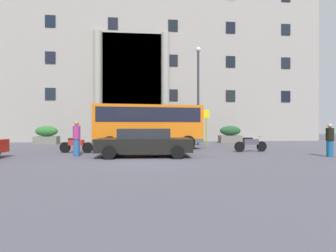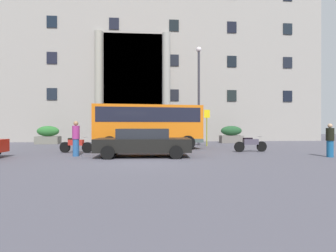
{
  "view_description": "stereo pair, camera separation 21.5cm",
  "coord_description": "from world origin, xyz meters",
  "px_view_note": "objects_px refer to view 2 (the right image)",
  "views": [
    {
      "loc": [
        0.16,
        -11.15,
        1.53
      ],
      "look_at": [
        1.68,
        5.6,
        1.5
      ],
      "focal_mm": 27.19,
      "sensor_mm": 36.0,
      "label": 1
    },
    {
      "loc": [
        0.37,
        -11.17,
        1.53
      ],
      "look_at": [
        1.68,
        5.6,
        1.5
      ],
      "focal_mm": 27.19,
      "sensor_mm": 36.0,
      "label": 2
    }
  ],
  "objects_px": {
    "hedge_planter_east": "(48,135)",
    "hedge_planter_far_east": "(231,135)",
    "scooter_by_planter": "(250,144)",
    "pedestrian_woman_dark_dress": "(76,138)",
    "orange_minibus": "(148,123)",
    "pedestrian_man_red_shirt": "(330,140)",
    "bus_stop_sign": "(207,124)",
    "hedge_planter_entrance_right": "(169,135)",
    "white_taxi_kerbside": "(143,142)",
    "lamppost_plaza_centre": "(199,88)",
    "motorcycle_far_end": "(75,145)"
  },
  "relations": [
    {
      "from": "pedestrian_man_red_shirt",
      "to": "lamppost_plaza_centre",
      "type": "bearing_deg",
      "value": 176.16
    },
    {
      "from": "orange_minibus",
      "to": "hedge_planter_east",
      "type": "height_order",
      "value": "orange_minibus"
    },
    {
      "from": "orange_minibus",
      "to": "hedge_planter_far_east",
      "type": "height_order",
      "value": "orange_minibus"
    },
    {
      "from": "scooter_by_planter",
      "to": "hedge_planter_far_east",
      "type": "bearing_deg",
      "value": 73.93
    },
    {
      "from": "hedge_planter_far_east",
      "to": "motorcycle_far_end",
      "type": "height_order",
      "value": "hedge_planter_far_east"
    },
    {
      "from": "hedge_planter_entrance_right",
      "to": "scooter_by_planter",
      "type": "relative_size",
      "value": 0.74
    },
    {
      "from": "hedge_planter_entrance_right",
      "to": "pedestrian_man_red_shirt",
      "type": "relative_size",
      "value": 0.92
    },
    {
      "from": "hedge_planter_east",
      "to": "hedge_planter_entrance_right",
      "type": "xyz_separation_m",
      "value": [
        10.11,
        0.16,
        -0.0
      ]
    },
    {
      "from": "lamppost_plaza_centre",
      "to": "motorcycle_far_end",
      "type": "bearing_deg",
      "value": -148.2
    },
    {
      "from": "bus_stop_sign",
      "to": "hedge_planter_entrance_right",
      "type": "xyz_separation_m",
      "value": [
        -2.53,
        3.34,
        -0.95
      ]
    },
    {
      "from": "scooter_by_planter",
      "to": "lamppost_plaza_centre",
      "type": "distance_m",
      "value": 6.85
    },
    {
      "from": "scooter_by_planter",
      "to": "hedge_planter_entrance_right",
      "type": "bearing_deg",
      "value": 112.74
    },
    {
      "from": "hedge_planter_east",
      "to": "hedge_planter_far_east",
      "type": "relative_size",
      "value": 0.96
    },
    {
      "from": "pedestrian_woman_dark_dress",
      "to": "orange_minibus",
      "type": "bearing_deg",
      "value": -49.33
    },
    {
      "from": "bus_stop_sign",
      "to": "lamppost_plaza_centre",
      "type": "distance_m",
      "value": 2.97
    },
    {
      "from": "bus_stop_sign",
      "to": "lamppost_plaza_centre",
      "type": "relative_size",
      "value": 0.35
    },
    {
      "from": "white_taxi_kerbside",
      "to": "pedestrian_woman_dark_dress",
      "type": "relative_size",
      "value": 2.64
    },
    {
      "from": "scooter_by_planter",
      "to": "pedestrian_woman_dark_dress",
      "type": "distance_m",
      "value": 9.59
    },
    {
      "from": "hedge_planter_far_east",
      "to": "lamppost_plaza_centre",
      "type": "xyz_separation_m",
      "value": [
        -3.37,
        -2.33,
        3.73
      ]
    },
    {
      "from": "motorcycle_far_end",
      "to": "lamppost_plaza_centre",
      "type": "height_order",
      "value": "lamppost_plaza_centre"
    },
    {
      "from": "scooter_by_planter",
      "to": "white_taxi_kerbside",
      "type": "bearing_deg",
      "value": -168.83
    },
    {
      "from": "pedestrian_woman_dark_dress",
      "to": "bus_stop_sign",
      "type": "bearing_deg",
      "value": -60.08
    },
    {
      "from": "hedge_planter_far_east",
      "to": "scooter_by_planter",
      "type": "bearing_deg",
      "value": -100.57
    },
    {
      "from": "pedestrian_woman_dark_dress",
      "to": "pedestrian_man_red_shirt",
      "type": "relative_size",
      "value": 1.08
    },
    {
      "from": "white_taxi_kerbside",
      "to": "lamppost_plaza_centre",
      "type": "distance_m",
      "value": 9.0
    },
    {
      "from": "hedge_planter_far_east",
      "to": "white_taxi_kerbside",
      "type": "relative_size",
      "value": 0.42
    },
    {
      "from": "hedge_planter_far_east",
      "to": "pedestrian_man_red_shirt",
      "type": "distance_m",
      "value": 10.34
    },
    {
      "from": "pedestrian_woman_dark_dress",
      "to": "pedestrian_man_red_shirt",
      "type": "distance_m",
      "value": 12.43
    },
    {
      "from": "hedge_planter_entrance_right",
      "to": "white_taxi_kerbside",
      "type": "relative_size",
      "value": 0.32
    },
    {
      "from": "hedge_planter_east",
      "to": "scooter_by_planter",
      "type": "distance_m",
      "value": 16.03
    },
    {
      "from": "hedge_planter_entrance_right",
      "to": "scooter_by_planter",
      "type": "distance_m",
      "value": 8.63
    },
    {
      "from": "hedge_planter_entrance_right",
      "to": "pedestrian_woman_dark_dress",
      "type": "bearing_deg",
      "value": -120.98
    },
    {
      "from": "white_taxi_kerbside",
      "to": "motorcycle_far_end",
      "type": "distance_m",
      "value": 4.37
    },
    {
      "from": "hedge_planter_entrance_right",
      "to": "white_taxi_kerbside",
      "type": "distance_m",
      "value": 9.66
    },
    {
      "from": "bus_stop_sign",
      "to": "pedestrian_man_red_shirt",
      "type": "xyz_separation_m",
      "value": [
        4.43,
        -6.95,
        -0.85
      ]
    },
    {
      "from": "bus_stop_sign",
      "to": "pedestrian_woman_dark_dress",
      "type": "bearing_deg",
      "value": -144.55
    },
    {
      "from": "hedge_planter_far_east",
      "to": "pedestrian_woman_dark_dress",
      "type": "bearing_deg",
      "value": -140.64
    },
    {
      "from": "bus_stop_sign",
      "to": "white_taxi_kerbside",
      "type": "height_order",
      "value": "bus_stop_sign"
    },
    {
      "from": "pedestrian_man_red_shirt",
      "to": "scooter_by_planter",
      "type": "bearing_deg",
      "value": -168.49
    },
    {
      "from": "pedestrian_man_red_shirt",
      "to": "pedestrian_woman_dark_dress",
      "type": "bearing_deg",
      "value": -131.39
    },
    {
      "from": "hedge_planter_east",
      "to": "pedestrian_woman_dark_dress",
      "type": "distance_m",
      "value": 10.01
    },
    {
      "from": "motorcycle_far_end",
      "to": "scooter_by_planter",
      "type": "xyz_separation_m",
      "value": [
        9.97,
        -0.24,
        0.0
      ]
    },
    {
      "from": "hedge_planter_far_east",
      "to": "hedge_planter_entrance_right",
      "type": "bearing_deg",
      "value": 179.33
    },
    {
      "from": "hedge_planter_entrance_right",
      "to": "lamppost_plaza_centre",
      "type": "relative_size",
      "value": 0.19
    },
    {
      "from": "white_taxi_kerbside",
      "to": "hedge_planter_far_east",
      "type": "bearing_deg",
      "value": 53.36
    },
    {
      "from": "pedestrian_woman_dark_dress",
      "to": "pedestrian_man_red_shirt",
      "type": "height_order",
      "value": "pedestrian_woman_dark_dress"
    },
    {
      "from": "hedge_planter_far_east",
      "to": "hedge_planter_east",
      "type": "bearing_deg",
      "value": -179.64
    },
    {
      "from": "hedge_planter_entrance_right",
      "to": "white_taxi_kerbside",
      "type": "height_order",
      "value": "hedge_planter_entrance_right"
    },
    {
      "from": "motorcycle_far_end",
      "to": "white_taxi_kerbside",
      "type": "bearing_deg",
      "value": -16.23
    },
    {
      "from": "hedge_planter_east",
      "to": "lamppost_plaza_centre",
      "type": "bearing_deg",
      "value": -10.35
    }
  ]
}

